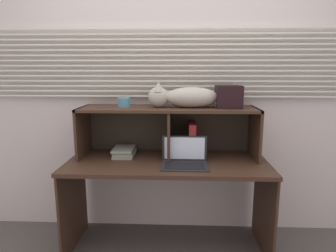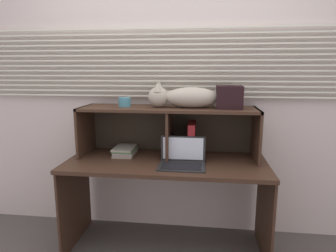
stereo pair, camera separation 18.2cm
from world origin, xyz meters
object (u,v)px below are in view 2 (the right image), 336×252
at_px(laptop, 182,160).
at_px(book_stack, 125,151).
at_px(storage_box, 229,97).
at_px(small_basket, 125,102).
at_px(cat, 184,97).
at_px(binder_upright, 192,140).

distance_m(laptop, book_stack, 0.53).
bearing_deg(laptop, storage_box, 32.50).
distance_m(laptop, small_basket, 0.66).
bearing_deg(laptop, small_basket, 155.82).
bearing_deg(cat, small_basket, 180.00).
relative_size(binder_upright, small_basket, 2.94).
bearing_deg(small_basket, laptop, -24.18).
height_order(cat, laptop, cat).
relative_size(cat, book_stack, 2.95).
bearing_deg(storage_box, cat, -180.00).
bearing_deg(small_basket, storage_box, 0.00).
bearing_deg(laptop, book_stack, 156.38).
height_order(cat, storage_box, cat).
relative_size(cat, storage_box, 3.69).
bearing_deg(cat, laptop, -88.28).
height_order(binder_upright, book_stack, binder_upright).
bearing_deg(binder_upright, small_basket, 180.00).
bearing_deg(small_basket, binder_upright, 0.00).
height_order(book_stack, storage_box, storage_box).
distance_m(binder_upright, book_stack, 0.56).
distance_m(laptop, storage_box, 0.60).
bearing_deg(storage_box, laptop, -147.50).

